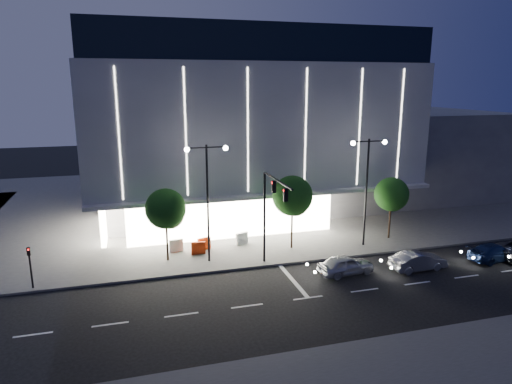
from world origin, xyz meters
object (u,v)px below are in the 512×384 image
Objects in this scene: street_lamp_west at (207,186)px; barrier_c at (204,244)px; ped_signal_far at (30,263)px; tree_left at (166,211)px; car_third at (494,252)px; barrier_d at (242,238)px; car_second at (418,261)px; barrier_a at (198,248)px; tree_mid at (293,198)px; traffic_mast at (271,204)px; car_lead at (346,265)px; tree_right at (392,196)px; street_lamp_east at (367,177)px; barrier_b at (176,246)px.

barrier_c is (0.03, 2.49, -5.31)m from street_lamp_west.
tree_left reaches higher than ped_signal_far.
car_third is 4.07× the size of barrier_d.
car_second reaches higher than car_third.
barrier_a is 1.03m from barrier_c.
tree_mid reaches higher than car_third.
car_lead is (4.99, -2.09, -4.33)m from traffic_mast.
car_lead is at bearing -71.20° from tree_mid.
car_lead is 5.46m from car_second.
traffic_mast is 17.93m from car_third.
car_second is 16.43m from barrier_c.
tree_left is 5.20× the size of barrier_c.
ped_signal_far is 0.54× the size of tree_right.
traffic_mast is 0.79× the size of street_lamp_west.
car_second is 3.79× the size of barrier_c.
street_lamp_east is at bearing -46.08° from car_lead.
tree_right is 5.01× the size of barrier_d.
street_lamp_west is at bearing -160.92° from barrier_d.
street_lamp_east is 6.27m from tree_mid.
traffic_mast is 2.36× the size of ped_signal_far.
traffic_mast is at bearing -27.84° from tree_left.
street_lamp_west is 8.18× the size of barrier_d.
tree_mid is 1.47× the size of car_second.
barrier_b is at bearing 155.92° from barrier_c.
street_lamp_west is 2.19× the size of car_lead.
barrier_c is at bearing 18.33° from ped_signal_far.
car_second is at bearing 82.83° from car_third.
ped_signal_far is at bearing -172.45° from tree_mid.
car_lead is at bearing -22.73° from traffic_mast.
ped_signal_far reaches higher than car_second.
ped_signal_far is at bearing 173.64° from barrier_d.
barrier_b is (-6.19, 5.33, -4.38)m from traffic_mast.
tree_right is 7.43m from car_second.
tree_right reaches higher than barrier_b.
car_third is 24.72m from barrier_b.
tree_left is at bearing 161.06° from street_lamp_west.
tree_right is at bearing 17.02° from traffic_mast.
barrier_b is (-1.62, 1.03, 0.00)m from barrier_a.
tree_mid reaches higher than tree_right.
traffic_mast is at bearing -129.42° from tree_mid.
barrier_d is at bearing 16.07° from ped_signal_far.
street_lamp_west is at bearing 66.77° from car_second.
tree_right is (19.00, -0.00, -0.15)m from tree_left.
car_third reaches higher than barrier_a.
ped_signal_far is 11.92m from barrier_a.
tree_right is 8.88m from car_third.
street_lamp_east is 11.45m from barrier_d.
tree_left is 10.00m from tree_mid.
car_second is at bearing -104.02° from tree_right.
tree_right is (16.03, 1.02, -2.07)m from street_lamp_west.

